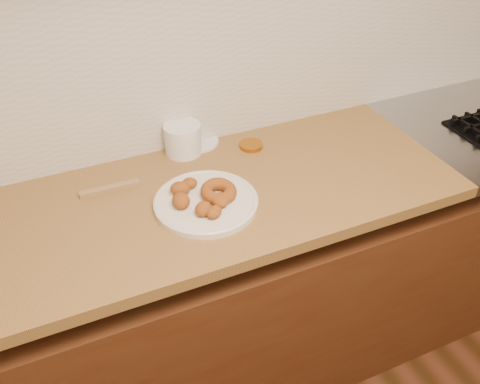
% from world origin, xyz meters
% --- Properties ---
extents(wall_back, '(4.00, 0.02, 2.70)m').
position_xyz_m(wall_back, '(0.00, 2.00, 1.35)').
color(wall_back, tan).
rests_on(wall_back, ground).
extents(base_cabinet, '(3.60, 0.60, 0.77)m').
position_xyz_m(base_cabinet, '(0.00, 1.69, 0.39)').
color(base_cabinet, '#472813').
rests_on(base_cabinet, floor).
extents(butcher_block, '(2.30, 0.62, 0.04)m').
position_xyz_m(butcher_block, '(-0.65, 1.69, 0.88)').
color(butcher_block, olive).
rests_on(butcher_block, base_cabinet).
extents(backsplash, '(3.60, 0.02, 0.60)m').
position_xyz_m(backsplash, '(0.00, 1.99, 1.20)').
color(backsplash, beige).
rests_on(backsplash, wall_back).
extents(donut_plate, '(0.31, 0.31, 0.02)m').
position_xyz_m(donut_plate, '(-0.30, 1.64, 0.91)').
color(donut_plate, silver).
rests_on(donut_plate, butcher_block).
extents(ring_donut, '(0.15, 0.15, 0.05)m').
position_xyz_m(ring_donut, '(-0.26, 1.64, 0.94)').
color(ring_donut, '#8D460F').
rests_on(ring_donut, donut_plate).
extents(fried_dough_chunks, '(0.16, 0.21, 0.05)m').
position_xyz_m(fried_dough_chunks, '(-0.33, 1.63, 0.94)').
color(fried_dough_chunks, '#8D460F').
rests_on(fried_dough_chunks, donut_plate).
extents(plastic_tub, '(0.13, 0.13, 0.10)m').
position_xyz_m(plastic_tub, '(-0.27, 1.94, 0.95)').
color(plastic_tub, white).
rests_on(plastic_tub, butcher_block).
extents(tub_lid, '(0.15, 0.15, 0.01)m').
position_xyz_m(tub_lid, '(-0.20, 1.97, 0.90)').
color(tub_lid, silver).
rests_on(tub_lid, butcher_block).
extents(brass_jar_lid, '(0.09, 0.09, 0.01)m').
position_xyz_m(brass_jar_lid, '(-0.04, 1.87, 0.91)').
color(brass_jar_lid, '#B36B1A').
rests_on(brass_jar_lid, butcher_block).
extents(wooden_utensil, '(0.18, 0.03, 0.01)m').
position_xyz_m(wooden_utensil, '(-0.54, 1.82, 0.91)').
color(wooden_utensil, olive).
rests_on(wooden_utensil, butcher_block).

